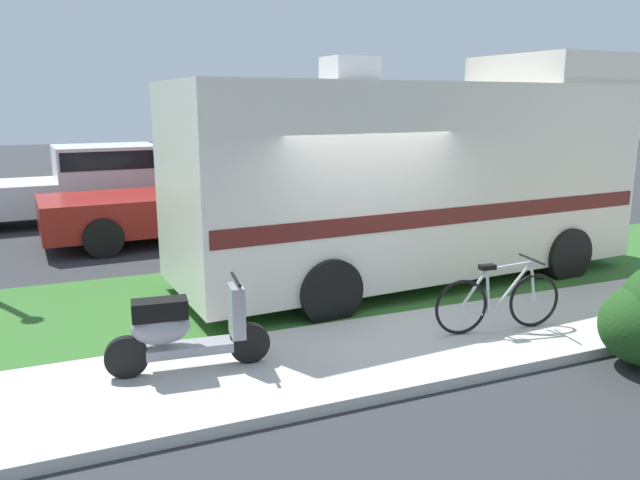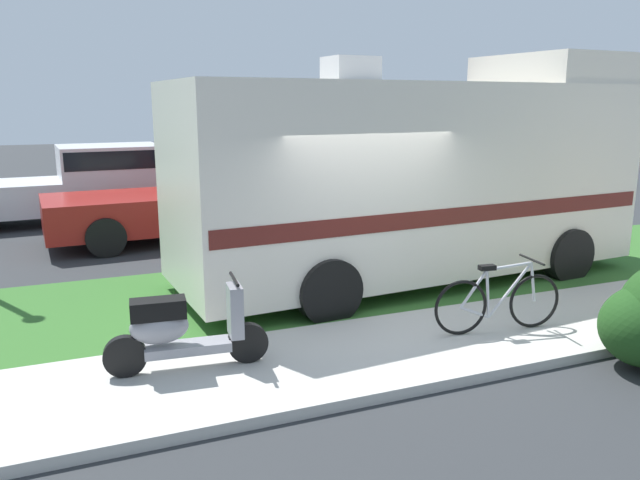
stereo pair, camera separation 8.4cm
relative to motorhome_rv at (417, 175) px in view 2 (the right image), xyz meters
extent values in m
plane|color=#2D3033|center=(-1.48, -1.39, -1.75)|extent=(80.00, 80.00, 0.00)
cube|color=beige|center=(-1.48, -2.59, -1.69)|extent=(24.00, 2.00, 0.12)
cube|color=#336628|center=(-1.48, 0.11, -1.71)|extent=(24.00, 3.40, 0.08)
cube|color=silver|center=(-0.11, -0.01, -0.01)|extent=(7.66, 2.95, 2.87)
cube|color=silver|center=(2.74, 0.20, 1.67)|extent=(1.96, 2.41, 0.50)
cube|color=#591E19|center=(-0.11, -0.01, -0.44)|extent=(7.51, 2.96, 0.24)
cube|color=black|center=(3.62, 0.26, 0.49)|extent=(0.23, 2.05, 0.90)
cube|color=silver|center=(-1.23, -0.09, 1.60)|extent=(0.74, 0.65, 0.36)
cylinder|color=black|center=(2.13, 1.31, -1.30)|extent=(0.92, 0.34, 0.90)
cylinder|color=black|center=(2.30, -0.99, -1.30)|extent=(0.92, 0.34, 0.90)
cylinder|color=black|center=(-2.25, 0.99, -1.30)|extent=(0.92, 0.34, 0.90)
cylinder|color=black|center=(-2.08, -1.31, -1.30)|extent=(0.92, 0.34, 0.90)
cylinder|color=black|center=(-3.49, -2.38, -1.41)|extent=(0.45, 0.14, 0.44)
cylinder|color=black|center=(-4.76, -2.25, -1.41)|extent=(0.45, 0.14, 0.44)
cube|color=gray|center=(-4.13, -2.32, -1.39)|extent=(0.92, 0.36, 0.10)
cube|color=black|center=(-4.41, -2.29, -0.93)|extent=(0.58, 0.31, 0.20)
ellipsoid|color=gray|center=(-4.41, -2.29, -1.13)|extent=(0.63, 0.36, 0.36)
cube|color=gray|center=(-3.62, -2.36, -1.03)|extent=(0.17, 0.33, 0.56)
cylinder|color=black|center=(-3.62, -2.36, -0.68)|extent=(0.08, 0.50, 0.04)
sphere|color=white|center=(-3.62, -2.36, -0.85)|extent=(0.12, 0.12, 0.12)
torus|color=black|center=(0.11, -2.71, -1.28)|extent=(0.69, 0.13, 0.69)
torus|color=black|center=(-0.88, -2.57, -1.28)|extent=(0.69, 0.13, 0.69)
cylinder|color=silver|center=(-0.23, -2.66, -1.11)|extent=(0.57, 0.11, 0.68)
cylinder|color=silver|center=(-0.53, -2.62, -1.14)|extent=(0.10, 0.05, 0.61)
cylinder|color=silver|center=(-0.26, -2.66, -0.81)|extent=(0.61, 0.12, 0.09)
cylinder|color=silver|center=(-0.69, -2.60, -1.36)|extent=(0.40, 0.09, 0.19)
cylinder|color=silver|center=(-0.72, -2.60, -1.06)|extent=(0.35, 0.08, 0.47)
cylinder|color=silver|center=(0.07, -2.70, -1.03)|extent=(0.12, 0.05, 0.51)
cube|color=black|center=(-0.56, -2.62, -0.80)|extent=(0.21, 0.13, 0.06)
cylinder|color=black|center=(0.03, -2.70, -0.74)|extent=(0.10, 0.52, 0.03)
cube|color=maroon|center=(-1.81, 4.80, -0.68)|extent=(2.38, 2.20, 1.58)
cube|color=black|center=(-1.81, 4.80, -0.18)|extent=(2.27, 2.21, 0.44)
cube|color=maroon|center=(-4.32, 4.66, -1.10)|extent=(2.88, 2.23, 0.74)
cylinder|color=black|center=(-1.69, 5.81, -1.37)|extent=(0.77, 0.28, 0.76)
cylinder|color=black|center=(-1.58, 3.82, -1.37)|extent=(0.77, 0.28, 0.76)
cylinder|color=black|center=(-4.70, 5.63, -1.37)|extent=(0.77, 0.28, 0.76)
cylinder|color=black|center=(-4.59, 3.64, -1.37)|extent=(0.77, 0.28, 0.76)
cube|color=silver|center=(-4.15, 7.86, -0.69)|extent=(2.53, 2.12, 1.56)
cube|color=black|center=(-4.15, 7.86, -0.21)|extent=(2.41, 2.14, 0.44)
cylinder|color=black|center=(-4.02, 8.82, -1.37)|extent=(0.77, 0.29, 0.76)
cylinder|color=black|center=(-3.90, 6.93, -1.37)|extent=(0.77, 0.29, 0.76)
camera|label=1|loc=(-5.23, -8.48, 1.15)|focal=34.73mm
camera|label=2|loc=(-5.15, -8.51, 1.15)|focal=34.73mm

